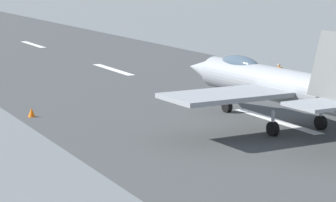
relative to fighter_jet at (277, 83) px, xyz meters
name	(u,v)px	position (x,y,z in m)	size (l,w,h in m)	color
ground_plane	(282,123)	(0.74, -0.89, -2.40)	(400.00, 400.00, 0.00)	slate
runway_strip	(282,123)	(0.72, -0.89, -2.39)	(240.00, 26.00, 0.02)	#404343
fighter_jet	(277,83)	(0.00, 0.00, 0.00)	(16.90, 14.49, 5.60)	#91959A
crew_person	(279,74)	(12.61, -8.75, -1.61)	(0.29, 0.70, 1.58)	#1E2338
marker_cone_mid	(32,112)	(8.57, 11.24, -2.13)	(0.44, 0.44, 0.55)	orange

